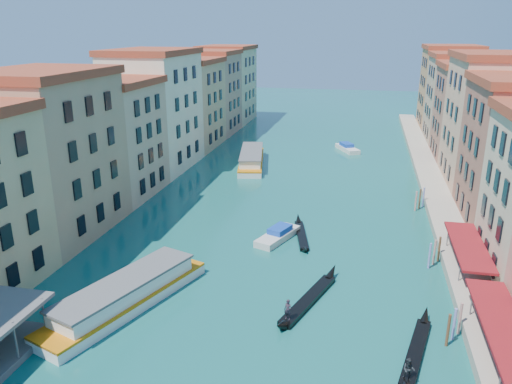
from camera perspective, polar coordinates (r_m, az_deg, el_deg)
left_bank_palazzos at (r=86.29m, az=-13.15°, el=7.97°), size 12.80×128.40×21.00m
right_bank_palazzos at (r=80.58m, az=26.12°, el=5.90°), size 12.80×128.40×21.00m
quay at (r=81.30m, az=19.76°, el=0.04°), size 4.00×140.00×1.00m
restaurant_awnings at (r=42.50m, az=26.78°, el=-14.27°), size 3.20×44.55×3.12m
mooring_poles_right at (r=47.54m, az=21.20°, el=-12.25°), size 1.44×54.24×3.20m
vaporetto_near at (r=48.16m, az=-14.60°, el=-11.25°), size 9.89×18.39×2.69m
vaporetto_far at (r=93.19m, az=-0.52°, el=3.85°), size 7.45×18.70×2.71m
gondola_fore at (r=47.85m, az=6.02°, el=-11.96°), size 5.12×12.79×2.63m
gondola_right at (r=42.71m, az=17.77°, el=-16.92°), size 3.63×11.97×2.41m
gondola_far at (r=61.81m, az=5.19°, el=-4.78°), size 3.25×11.05×1.58m
motorboat_mid at (r=60.72m, az=2.55°, el=-4.89°), size 4.71×7.55×1.49m
motorboat_far at (r=105.97m, az=10.39°, el=4.99°), size 5.54×7.84×1.57m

